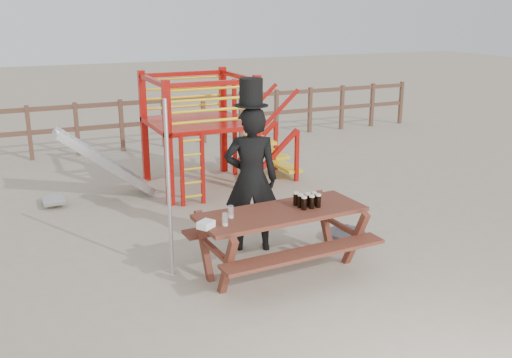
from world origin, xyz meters
name	(u,v)px	position (x,y,z in m)	size (l,w,h in m)	color
ground	(277,263)	(0.00, 0.00, 0.00)	(60.00, 60.00, 0.00)	tan
back_fence	(143,118)	(0.00, 7.00, 0.74)	(15.09, 0.09, 1.20)	brown
playground_fort	(195,130)	(0.12, 3.58, 1.07)	(4.71, 1.84, 2.10)	#AC110B
picnic_table	(281,233)	(-0.07, -0.24, 0.51)	(2.15, 1.53, 0.81)	brown
man_with_hat	(251,176)	(-0.11, 0.57, 1.05)	(0.84, 0.69, 2.33)	black
metal_pole	(169,190)	(-1.33, 0.26, 1.10)	(0.05, 0.05, 2.19)	#B2B2B7
parasol_base	(346,236)	(1.25, 0.28, 0.06)	(0.54, 0.54, 0.23)	#3C3C41
paper_bag	(206,225)	(-1.10, -0.39, 0.85)	(0.18, 0.14, 0.08)	white
stout_pints	(307,200)	(0.28, -0.25, 0.89)	(0.28, 0.26, 0.17)	black
empty_glasses	(228,216)	(-0.80, -0.31, 0.88)	(0.23, 0.28, 0.15)	silver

